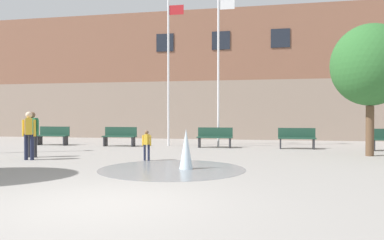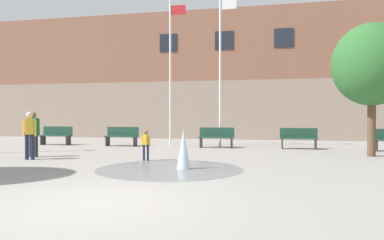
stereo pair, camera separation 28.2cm
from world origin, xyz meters
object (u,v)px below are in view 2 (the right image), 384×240
object	(u,v)px
park_bench_far_left	(56,135)
flagpole_right	(221,64)
adult_watching	(33,131)
park_bench_left_of_flagpoles	(122,136)
child_with_pink_shirt	(146,143)
flagpole_left	(171,67)
street_tree_near_building	(372,65)
adult_near_bench	(30,132)
park_bench_center	(299,138)
park_bench_under_left_flagpole	(216,137)

from	to	relation	value
park_bench_far_left	flagpole_right	distance (m)	8.84
adult_watching	flagpole_right	bearing A→B (deg)	-135.37
park_bench_left_of_flagpoles	child_with_pink_shirt	distance (m)	5.95
flagpole_left	street_tree_near_building	xyz separation A→B (m)	(8.25, -2.86, -0.52)
park_bench_far_left	flagpole_right	size ratio (longest dim) A/B	0.22
park_bench_left_of_flagpoles	adult_near_bench	world-z (taller)	adult_near_bench
park_bench_left_of_flagpoles	park_bench_center	bearing A→B (deg)	1.76
child_with_pink_shirt	flagpole_left	bearing A→B (deg)	-169.78
child_with_pink_shirt	street_tree_near_building	size ratio (longest dim) A/B	0.21
park_bench_left_of_flagpoles	park_bench_far_left	bearing A→B (deg)	-179.85
child_with_pink_shirt	street_tree_near_building	distance (m)	8.47
park_bench_under_left_flagpole	flagpole_right	xyz separation A→B (m)	(0.13, 0.49, 3.38)
child_with_pink_shirt	adult_near_bench	bearing A→B (deg)	-78.64
park_bench_under_left_flagpole	flagpole_left	size ratio (longest dim) A/B	0.22
park_bench_under_left_flagpole	flagpole_right	bearing A→B (deg)	75.23
park_bench_center	flagpole_right	bearing A→B (deg)	173.53
park_bench_left_of_flagpoles	flagpole_right	xyz separation A→B (m)	(4.66, 0.65, 3.38)
child_with_pink_shirt	flagpole_right	distance (m)	6.83
park_bench_center	flagpole_left	bearing A→B (deg)	176.16
flagpole_left	park_bench_center	bearing A→B (deg)	-3.84
adult_near_bench	adult_watching	size ratio (longest dim) A/B	1.00
park_bench_center	adult_watching	size ratio (longest dim) A/B	1.01
park_bench_left_of_flagpoles	adult_watching	bearing A→B (deg)	-103.52
flagpole_left	flagpole_right	size ratio (longest dim) A/B	0.98
park_bench_left_of_flagpoles	park_bench_center	world-z (taller)	same
park_bench_far_left	park_bench_under_left_flagpole	world-z (taller)	same
flagpole_right	child_with_pink_shirt	bearing A→B (deg)	-105.85
park_bench_center	flagpole_left	world-z (taller)	flagpole_left
adult_near_bench	flagpole_left	size ratio (longest dim) A/B	0.22
park_bench_left_of_flagpoles	street_tree_near_building	bearing A→B (deg)	-11.91
park_bench_far_left	park_bench_under_left_flagpole	distance (m)	8.01
park_bench_far_left	adult_near_bench	bearing A→B (deg)	-65.12
park_bench_far_left	flagpole_left	bearing A→B (deg)	6.52
park_bench_far_left	park_bench_center	size ratio (longest dim) A/B	1.00
adult_near_bench	flagpole_left	bearing A→B (deg)	122.15
park_bench_far_left	park_bench_left_of_flagpoles	world-z (taller)	same
park_bench_center	child_with_pink_shirt	bearing A→B (deg)	-133.62
park_bench_center	adult_watching	xyz separation A→B (m)	(-9.34, -5.25, 0.45)
flagpole_left	park_bench_left_of_flagpoles	bearing A→B (deg)	-164.00
park_bench_left_of_flagpoles	flagpole_right	distance (m)	5.79
park_bench_center	adult_near_bench	size ratio (longest dim) A/B	1.01
park_bench_far_left	park_bench_left_of_flagpoles	distance (m)	3.48
park_bench_center	street_tree_near_building	xyz separation A→B (m)	(2.36, -2.47, 2.80)
flagpole_right	park_bench_under_left_flagpole	bearing A→B (deg)	-104.77
adult_watching	street_tree_near_building	xyz separation A→B (m)	(11.71, 2.78, 2.34)
park_bench_center	street_tree_near_building	world-z (taller)	street_tree_near_building
park_bench_center	flagpole_right	xyz separation A→B (m)	(-3.48, 0.40, 3.38)
park_bench_center	flagpole_right	world-z (taller)	flagpole_right
park_bench_center	flagpole_left	xyz separation A→B (m)	(-5.89, 0.40, 3.32)
park_bench_center	child_with_pink_shirt	distance (m)	7.42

